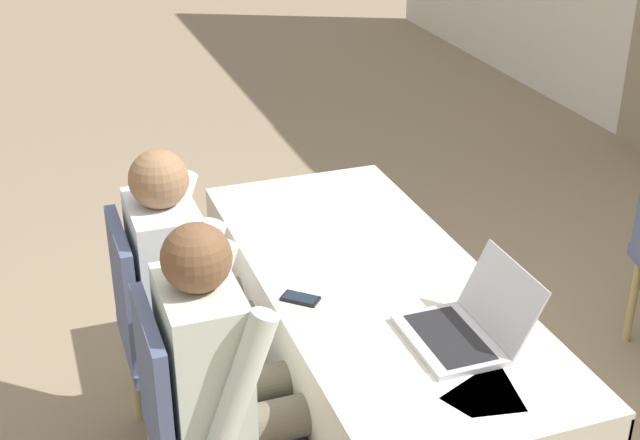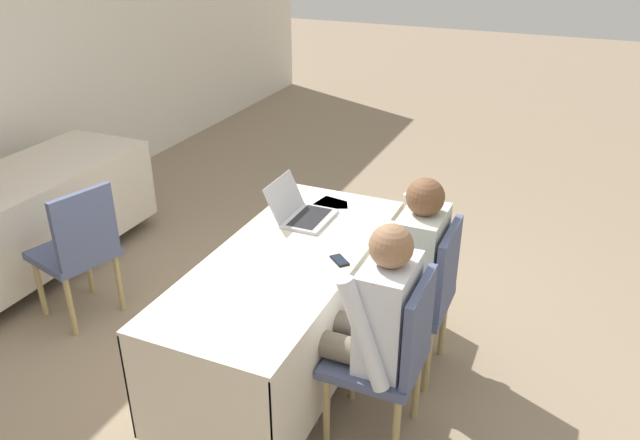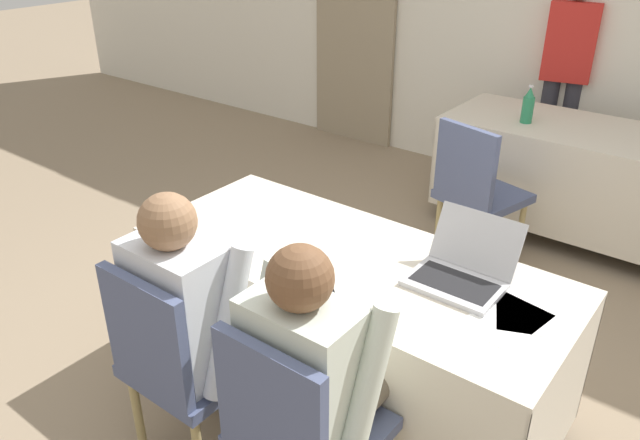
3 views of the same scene
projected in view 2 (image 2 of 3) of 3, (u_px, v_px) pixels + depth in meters
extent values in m
plane|color=gray|center=(289.00, 365.00, 3.65)|extent=(24.00, 24.00, 0.00)
cube|color=beige|center=(286.00, 257.00, 3.33)|extent=(1.81, 0.76, 0.02)
cube|color=beige|center=(350.00, 322.00, 3.33)|extent=(1.81, 0.01, 0.60)
cube|color=beige|center=(229.00, 291.00, 3.60)|extent=(1.81, 0.01, 0.60)
cube|color=beige|center=(197.00, 412.00, 2.73)|extent=(0.01, 0.76, 0.60)
cube|color=beige|center=(346.00, 237.00, 4.21)|extent=(0.01, 0.76, 0.60)
cylinder|color=#333333|center=(289.00, 357.00, 3.63)|extent=(0.06, 0.06, 0.11)
cube|color=beige|center=(24.00, 174.00, 4.38)|extent=(1.81, 0.76, 0.02)
cube|color=beige|center=(73.00, 223.00, 4.38)|extent=(1.81, 0.01, 0.60)
cube|color=beige|center=(116.00, 172.00, 5.26)|extent=(0.01, 0.76, 0.60)
cylinder|color=#333333|center=(43.00, 257.00, 4.68)|extent=(0.06, 0.06, 0.11)
cube|color=#B7B7BC|center=(310.00, 219.00, 3.70)|extent=(0.35, 0.24, 0.02)
cube|color=black|center=(310.00, 217.00, 3.69)|extent=(0.30, 0.17, 0.00)
cube|color=#B7B7BC|center=(284.00, 197.00, 3.71)|extent=(0.34, 0.10, 0.21)
cube|color=black|center=(284.00, 197.00, 3.71)|extent=(0.31, 0.09, 0.18)
cube|color=black|center=(340.00, 260.00, 3.27)|extent=(0.13, 0.13, 0.01)
cube|color=#192333|center=(340.00, 260.00, 3.26)|extent=(0.11, 0.12, 0.00)
cube|color=white|center=(324.00, 202.00, 3.94)|extent=(0.31, 0.36, 0.00)
cube|color=white|center=(289.00, 218.00, 3.73)|extent=(0.25, 0.32, 0.00)
cube|color=white|center=(337.00, 207.00, 3.87)|extent=(0.26, 0.33, 0.00)
cylinder|color=tan|center=(352.00, 367.00, 3.31)|extent=(0.04, 0.04, 0.42)
cylinder|color=tan|center=(327.00, 410.00, 3.02)|extent=(0.04, 0.04, 0.42)
cylinder|color=tan|center=(417.00, 385.00, 3.19)|extent=(0.04, 0.04, 0.42)
cylinder|color=tan|center=(396.00, 432.00, 2.90)|extent=(0.04, 0.04, 0.42)
cube|color=#4C567A|center=(375.00, 360.00, 3.00)|extent=(0.44, 0.44, 0.05)
cube|color=#4C567A|center=(419.00, 327.00, 2.82)|extent=(0.40, 0.04, 0.45)
cylinder|color=tan|center=(386.00, 311.00, 3.78)|extent=(0.04, 0.04, 0.42)
cylinder|color=tan|center=(366.00, 344.00, 3.49)|extent=(0.04, 0.04, 0.42)
cylinder|color=tan|center=(443.00, 324.00, 3.65)|extent=(0.04, 0.04, 0.42)
cylinder|color=tan|center=(428.00, 360.00, 3.36)|extent=(0.04, 0.04, 0.42)
cube|color=#4C567A|center=(408.00, 300.00, 3.47)|extent=(0.44, 0.44, 0.05)
cube|color=#4C567A|center=(448.00, 268.00, 3.28)|extent=(0.40, 0.04, 0.45)
cylinder|color=tan|center=(88.00, 265.00, 4.27)|extent=(0.04, 0.04, 0.42)
cylinder|color=tan|center=(40.00, 287.00, 4.02)|extent=(0.04, 0.04, 0.42)
cylinder|color=tan|center=(119.00, 282.00, 4.07)|extent=(0.04, 0.04, 0.42)
cylinder|color=tan|center=(71.00, 306.00, 3.82)|extent=(0.04, 0.04, 0.42)
cube|color=#4C567A|center=(73.00, 253.00, 3.94)|extent=(0.54, 0.54, 0.05)
cube|color=#4C567A|center=(85.00, 227.00, 3.72)|extent=(0.40, 0.14, 0.45)
cylinder|color=#665B4C|center=(356.00, 328.00, 3.08)|extent=(0.13, 0.42, 0.13)
cylinder|color=#665B4C|center=(343.00, 349.00, 2.93)|extent=(0.13, 0.42, 0.13)
cylinder|color=#665B4C|center=(323.00, 366.00, 3.28)|extent=(0.10, 0.10, 0.47)
cylinder|color=#665B4C|center=(309.00, 387.00, 3.13)|extent=(0.10, 0.10, 0.47)
cube|color=silver|center=(387.00, 313.00, 2.86)|extent=(0.36, 0.22, 0.52)
cylinder|color=silver|center=(393.00, 287.00, 3.04)|extent=(0.08, 0.26, 0.54)
cylinder|color=silver|center=(363.00, 335.00, 2.70)|extent=(0.08, 0.26, 0.54)
sphere|color=#8C6647|center=(391.00, 246.00, 2.70)|extent=(0.20, 0.20, 0.20)
cylinder|color=#665B4C|center=(391.00, 273.00, 3.55)|extent=(0.13, 0.42, 0.13)
cylinder|color=#665B4C|center=(381.00, 289.00, 3.40)|extent=(0.13, 0.42, 0.13)
cylinder|color=#665B4C|center=(360.00, 310.00, 3.75)|extent=(0.10, 0.10, 0.47)
cylinder|color=#665B4C|center=(349.00, 326.00, 3.60)|extent=(0.10, 0.10, 0.47)
cube|color=silver|center=(420.00, 257.00, 3.32)|extent=(0.36, 0.22, 0.52)
cylinder|color=silver|center=(424.00, 237.00, 3.51)|extent=(0.08, 0.26, 0.54)
cylinder|color=silver|center=(402.00, 273.00, 3.16)|extent=(0.08, 0.26, 0.54)
sphere|color=brown|center=(425.00, 197.00, 3.17)|extent=(0.20, 0.20, 0.20)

